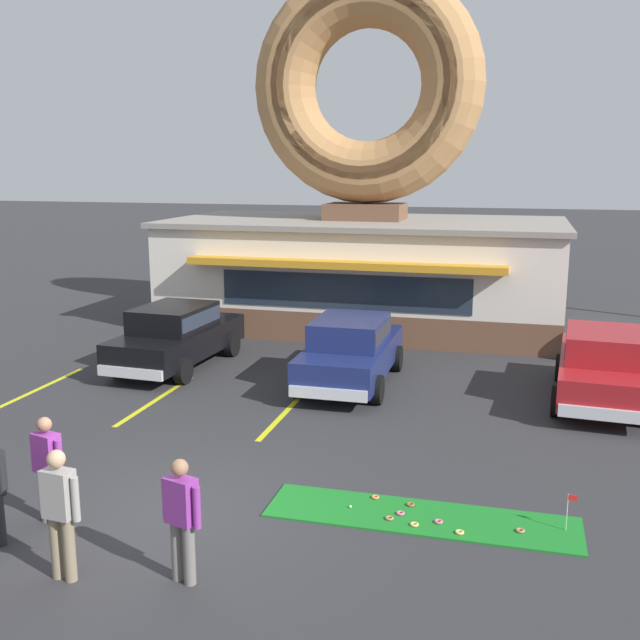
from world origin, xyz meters
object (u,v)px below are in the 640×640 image
object	(u,v)px
car_black	(176,333)
pedestrian_clipboard_woman	(182,515)
pedestrian_blue_sweater_man	(60,508)
trash_bin	(586,344)
car_red	(603,363)
pedestrian_leather_jacket_man	(48,465)
golf_ball	(350,507)
putting_flag_pin	(570,504)
car_navy	(351,348)

from	to	relation	value
car_black	pedestrian_clipboard_woman	distance (m)	10.22
pedestrian_blue_sweater_man	trash_bin	size ratio (longest dim) A/B	1.75
car_red	pedestrian_leather_jacket_man	distance (m)	11.47
pedestrian_blue_sweater_man	trash_bin	bearing A→B (deg)	60.72
car_red	golf_ball	bearing A→B (deg)	-122.44
putting_flag_pin	trash_bin	size ratio (longest dim) A/B	0.56
car_navy	pedestrian_blue_sweater_man	bearing A→B (deg)	-99.89
car_red	pedestrian_blue_sweater_man	world-z (taller)	pedestrian_blue_sweater_man
golf_ball	car_red	xyz separation A→B (m)	(4.12, 6.49, 0.82)
car_black	pedestrian_blue_sweater_man	bearing A→B (deg)	-72.41
car_navy	golf_ball	bearing A→B (deg)	-77.28
golf_ball	putting_flag_pin	bearing A→B (deg)	1.94
car_black	car_navy	world-z (taller)	same
car_navy	pedestrian_clipboard_woman	distance (m)	8.84
car_black	car_navy	xyz separation A→B (m)	(4.62, -0.35, 0.00)
golf_ball	pedestrian_leather_jacket_man	bearing A→B (deg)	-159.76
car_black	pedestrian_leather_jacket_man	distance (m)	8.48
trash_bin	golf_ball	bearing A→B (deg)	-112.34
pedestrian_blue_sweater_man	car_black	bearing A→B (deg)	107.59
pedestrian_blue_sweater_man	golf_ball	bearing A→B (deg)	42.44
golf_ball	trash_bin	xyz separation A→B (m)	(4.07, 9.89, 0.45)
car_black	car_navy	distance (m)	4.63
golf_ball	car_navy	xyz separation A→B (m)	(-1.44, 6.39, 0.82)
putting_flag_pin	car_red	size ratio (longest dim) A/B	0.12
putting_flag_pin	car_navy	size ratio (longest dim) A/B	0.12
pedestrian_blue_sweater_man	pedestrian_leather_jacket_man	bearing A→B (deg)	129.80
car_red	car_navy	world-z (taller)	same
putting_flag_pin	pedestrian_leather_jacket_man	xyz separation A→B (m)	(-7.23, -1.62, 0.44)
golf_ball	pedestrian_clipboard_woman	xyz separation A→B (m)	(-1.57, -2.45, 0.84)
car_navy	pedestrian_blue_sweater_man	size ratio (longest dim) A/B	2.67
putting_flag_pin	trash_bin	distance (m)	9.83
car_black	trash_bin	xyz separation A→B (m)	(10.12, 3.16, -0.37)
car_red	pedestrian_blue_sweater_man	xyz separation A→B (m)	(-7.16, -9.27, 0.08)
pedestrian_blue_sweater_man	pedestrian_leather_jacket_man	xyz separation A→B (m)	(-1.06, 1.27, -0.07)
pedestrian_leather_jacket_man	trash_bin	distance (m)	14.03
trash_bin	pedestrian_clipboard_woman	bearing A→B (deg)	-114.54
car_red	pedestrian_blue_sweater_man	bearing A→B (deg)	-127.71
putting_flag_pin	pedestrian_clipboard_woman	world-z (taller)	pedestrian_clipboard_woman
pedestrian_leather_jacket_man	car_navy	bearing A→B (deg)	71.41
golf_ball	pedestrian_leather_jacket_man	world-z (taller)	pedestrian_leather_jacket_man
golf_ball	pedestrian_blue_sweater_man	distance (m)	4.22
car_red	pedestrian_clipboard_woman	bearing A→B (deg)	-122.50
trash_bin	car_red	bearing A→B (deg)	-89.05
golf_ball	putting_flag_pin	distance (m)	3.15
car_black	trash_bin	bearing A→B (deg)	17.32
car_black	pedestrian_blue_sweater_man	world-z (taller)	pedestrian_blue_sweater_man
golf_ball	putting_flag_pin	size ratio (longest dim) A/B	0.08
car_navy	pedestrian_blue_sweater_man	xyz separation A→B (m)	(-1.60, -9.17, 0.08)
putting_flag_pin	car_red	bearing A→B (deg)	81.14
pedestrian_leather_jacket_man	pedestrian_clipboard_woman	xyz separation A→B (m)	(2.53, -0.94, 0.01)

